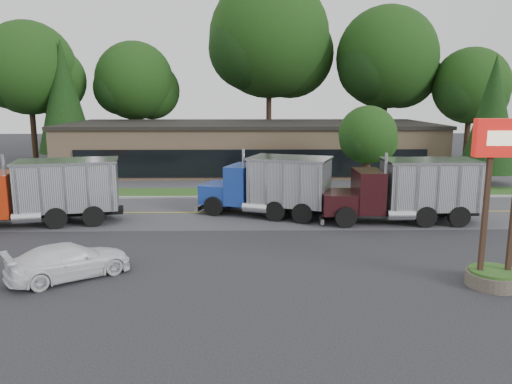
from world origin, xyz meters
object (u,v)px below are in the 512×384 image
at_px(dump_truck_blue, 272,184).
at_px(dump_truck_maroon, 408,189).
at_px(rally_car, 69,261).
at_px(bilo_sign, 498,231).
at_px(dump_truck_red, 44,191).

xyz_separation_m(dump_truck_blue, dump_truck_maroon, (7.17, -1.53, 0.01)).
bearing_deg(dump_truck_blue, rally_car, 70.74).
distance_m(bilo_sign, rally_car, 15.55).
xyz_separation_m(bilo_sign, rally_car, (-15.45, 1.09, -1.37)).
bearing_deg(rally_car, dump_truck_maroon, -98.11).
height_order(bilo_sign, dump_truck_red, bilo_sign).
bearing_deg(dump_truck_maroon, bilo_sign, 91.39).
xyz_separation_m(dump_truck_red, dump_truck_maroon, (19.20, 0.10, -0.00)).
xyz_separation_m(dump_truck_maroon, rally_car, (-15.21, -8.06, -1.16)).
xyz_separation_m(dump_truck_red, rally_car, (3.99, -7.97, -1.16)).
bearing_deg(bilo_sign, dump_truck_maroon, 91.52).
height_order(dump_truck_red, rally_car, dump_truck_red).
relative_size(bilo_sign, rally_car, 1.33).
distance_m(dump_truck_red, dump_truck_maroon, 19.20).
bearing_deg(rally_car, bilo_sign, -130.06).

